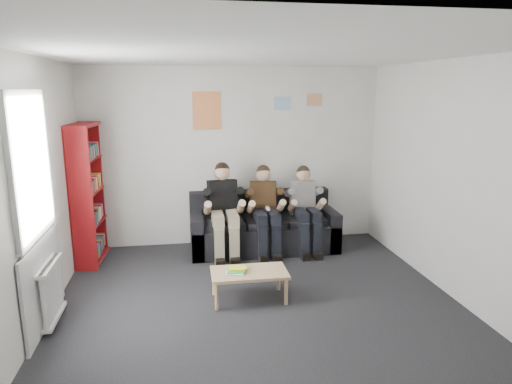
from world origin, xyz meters
TOP-DOWN VIEW (x-y plane):
  - room_shell at (0.00, 0.00)m, footprint 5.00×5.00m
  - sofa at (0.38, 2.09)m, footprint 2.16×0.88m
  - bookshelf at (-2.08, 2.01)m, footprint 0.29×0.86m
  - coffee_table at (-0.09, 0.40)m, footprint 0.86×0.47m
  - game_cases at (-0.24, 0.39)m, footprint 0.24×0.21m
  - person_left at (-0.22, 1.89)m, footprint 0.41×0.88m
  - person_middle at (0.38, 1.89)m, footprint 0.39×0.82m
  - person_right at (0.98, 1.90)m, footprint 0.37×0.80m
  - radiator at (-2.15, 0.20)m, footprint 0.10×0.64m
  - window at (-2.22, 0.20)m, footprint 0.05×1.30m
  - poster_large at (-0.40, 2.49)m, footprint 0.42×0.01m
  - poster_blue at (0.75, 2.49)m, footprint 0.25×0.01m
  - poster_pink at (1.25, 2.49)m, footprint 0.22×0.01m
  - poster_sign at (-1.00, 2.49)m, footprint 0.20×0.01m

SIDE VIEW (x-z plane):
  - sofa at x=0.38m, z-range -0.12..0.72m
  - coffee_table at x=-0.09m, z-range 0.13..0.48m
  - radiator at x=-2.15m, z-range 0.05..0.65m
  - game_cases at x=-0.24m, z-range 0.34..0.39m
  - person_right at x=0.98m, z-range 0.00..1.26m
  - person_middle at x=0.38m, z-range 0.00..1.28m
  - person_left at x=-0.22m, z-range -0.01..1.33m
  - bookshelf at x=-2.08m, z-range 0.00..1.92m
  - window at x=-2.22m, z-range -0.15..2.21m
  - room_shell at x=0.00m, z-range -1.15..3.85m
  - poster_large at x=-0.40m, z-range 1.77..2.32m
  - poster_blue at x=0.75m, z-range 2.05..2.25m
  - poster_pink at x=1.25m, z-range 2.11..2.29m
  - poster_sign at x=-1.00m, z-range 2.18..2.32m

